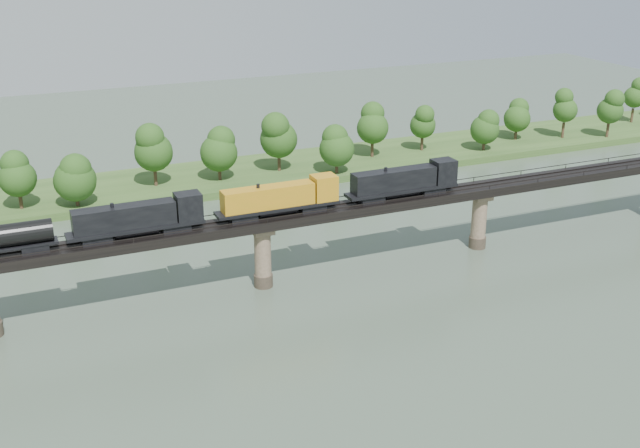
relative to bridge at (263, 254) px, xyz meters
name	(u,v)px	position (x,y,z in m)	size (l,w,h in m)	color
ground	(345,379)	(0.00, -30.00, -5.46)	(400.00, 400.00, 0.00)	#39493A
far_bank	(177,183)	(0.00, 55.00, -4.66)	(300.00, 24.00, 1.60)	#304F1F
bridge	(263,254)	(0.00, 0.00, 0.00)	(236.00, 30.00, 11.50)	#473A2D
bridge_superstructure	(262,216)	(0.00, 0.00, 6.33)	(220.00, 4.90, 0.75)	black
far_treeline	(141,157)	(-8.21, 50.52, 3.37)	(289.06, 17.54, 13.60)	#382619
freight_train	(234,206)	(-4.38, 0.00, 8.66)	(79.54, 3.10, 5.47)	black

